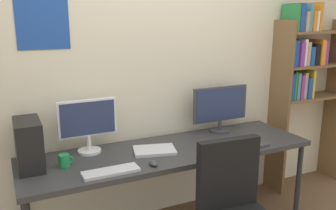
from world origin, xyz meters
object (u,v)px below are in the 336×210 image
(bookshelf, at_px, (305,73))
(computer_mouse, at_px, (153,163))
(monitor_right, at_px, (220,107))
(desk, at_px, (171,155))
(keyboard_right, at_px, (246,146))
(monitor_left, at_px, (88,123))
(coffee_mug, at_px, (65,161))
(pc_tower, at_px, (29,144))
(keyboard_left, at_px, (111,172))
(laptop_closed, at_px, (154,150))

(bookshelf, bearing_deg, computer_mouse, -166.02)
(monitor_right, bearing_deg, desk, -160.51)
(monitor_right, height_order, keyboard_right, monitor_right)
(keyboard_right, bearing_deg, monitor_left, 159.13)
(monitor_right, height_order, coffee_mug, monitor_right)
(pc_tower, xyz_separation_m, keyboard_left, (0.48, -0.33, -0.16))
(monitor_left, bearing_deg, computer_mouse, -52.05)
(monitor_right, relative_size, coffee_mug, 5.14)
(desk, bearing_deg, keyboard_left, -157.67)
(keyboard_right, distance_m, coffee_mug, 1.40)
(monitor_right, bearing_deg, computer_mouse, -152.25)
(desk, bearing_deg, monitor_left, 160.52)
(pc_tower, distance_m, keyboard_left, 0.60)
(keyboard_right, bearing_deg, coffee_mug, 170.08)
(pc_tower, relative_size, computer_mouse, 3.56)
(monitor_right, height_order, computer_mouse, monitor_right)
(monitor_left, xyz_separation_m, pc_tower, (-0.44, -0.11, -0.07))
(monitor_left, bearing_deg, desk, -19.48)
(desk, bearing_deg, laptop_closed, 179.40)
(monitor_right, distance_m, computer_mouse, 0.99)
(monitor_right, relative_size, keyboard_right, 1.45)
(laptop_closed, bearing_deg, bookshelf, 22.36)
(keyboard_left, distance_m, laptop_closed, 0.48)
(monitor_left, distance_m, pc_tower, 0.46)
(keyboard_left, relative_size, laptop_closed, 1.20)
(bookshelf, relative_size, keyboard_right, 5.06)
(keyboard_left, bearing_deg, computer_mouse, -0.99)
(desk, xyz_separation_m, bookshelf, (1.62, 0.23, 0.52))
(pc_tower, bearing_deg, laptop_closed, -6.26)
(computer_mouse, xyz_separation_m, coffee_mug, (-0.57, 0.25, 0.03))
(monitor_left, distance_m, keyboard_right, 1.26)
(laptop_closed, bearing_deg, desk, 14.35)
(desk, relative_size, computer_mouse, 24.14)
(keyboard_right, relative_size, laptop_closed, 1.17)
(desk, xyz_separation_m, keyboard_left, (-0.56, -0.23, 0.06))
(monitor_left, xyz_separation_m, keyboard_right, (1.16, -0.44, -0.23))
(pc_tower, bearing_deg, keyboard_left, -34.58)
(bookshelf, xyz_separation_m, monitor_left, (-2.22, -0.02, -0.24))
(monitor_left, distance_m, coffee_mug, 0.36)
(keyboard_left, bearing_deg, desk, 22.33)
(keyboard_right, bearing_deg, computer_mouse, -179.62)
(computer_mouse, bearing_deg, monitor_left, 127.95)
(bookshelf, height_order, coffee_mug, bookshelf)
(desk, bearing_deg, pc_tower, 174.50)
(pc_tower, height_order, keyboard_right, pc_tower)
(pc_tower, relative_size, laptop_closed, 1.07)
(keyboard_left, distance_m, keyboard_right, 1.12)
(monitor_left, relative_size, laptop_closed, 1.40)
(pc_tower, xyz_separation_m, laptop_closed, (0.90, -0.10, -0.16))
(desk, height_order, bookshelf, bookshelf)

